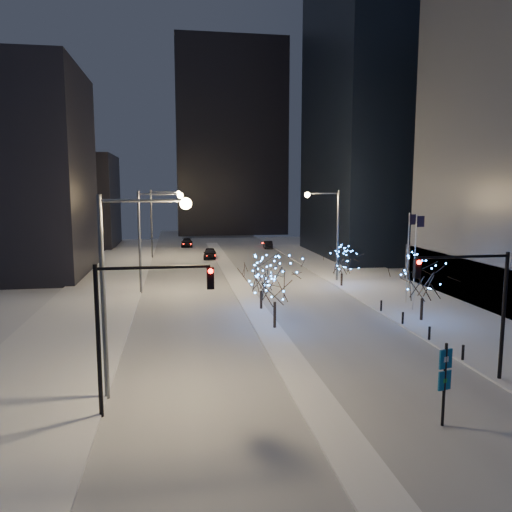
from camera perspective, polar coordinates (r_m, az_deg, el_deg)
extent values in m
plane|color=silver|center=(25.34, 6.78, -16.23)|extent=(160.00, 160.00, 0.00)
cube|color=silver|center=(58.51, -2.65, -2.33)|extent=(20.00, 130.00, 0.02)
cube|color=silver|center=(53.61, -2.04, -3.19)|extent=(2.00, 80.00, 0.15)
cube|color=silver|center=(48.47, 17.47, -4.73)|extent=(10.00, 90.00, 0.15)
cube|color=silver|center=(44.09, -18.80, -6.03)|extent=(8.00, 90.00, 0.15)
cube|color=black|center=(94.29, -21.21, 5.89)|extent=(18.00, 16.00, 16.00)
cube|color=black|center=(115.40, -2.98, 13.12)|extent=(24.00, 14.00, 42.00)
cylinder|color=#595E66|center=(25.05, -17.05, -4.76)|extent=(0.24, 0.24, 10.00)
cylinder|color=#595E66|center=(24.28, -12.79, 6.20)|extent=(4.00, 0.16, 0.16)
sphere|color=#FEC97F|center=(24.24, -8.03, 5.96)|extent=(0.56, 0.56, 0.56)
cylinder|color=#595E66|center=(49.63, -13.16, 1.47)|extent=(0.24, 0.24, 10.00)
cylinder|color=#595E66|center=(49.25, -10.99, 6.97)|extent=(4.00, 0.16, 0.16)
sphere|color=#FEC97F|center=(49.23, -8.65, 6.85)|extent=(0.56, 0.56, 0.56)
cylinder|color=#595E66|center=(74.50, -11.86, 3.57)|extent=(0.24, 0.24, 10.00)
cylinder|color=#595E66|center=(74.24, -10.40, 7.22)|extent=(4.00, 0.16, 0.16)
sphere|color=#FEC97F|center=(74.23, -8.85, 7.14)|extent=(0.56, 0.56, 0.56)
cylinder|color=#595E66|center=(55.33, 9.32, 2.21)|extent=(0.24, 0.24, 10.00)
cylinder|color=#595E66|center=(54.55, 7.68, 7.11)|extent=(3.50, 0.16, 0.16)
sphere|color=#FEC97F|center=(54.07, 5.88, 6.97)|extent=(0.56, 0.56, 0.56)
cylinder|color=black|center=(23.51, -17.56, -9.39)|extent=(0.20, 0.20, 7.00)
cylinder|color=black|center=(22.52, -11.61, -1.30)|extent=(5.00, 0.14, 0.14)
cube|color=black|center=(22.64, -5.23, -2.53)|extent=(0.32, 0.28, 1.00)
sphere|color=#FF0C05|center=(22.40, -5.21, -1.73)|extent=(0.22, 0.22, 0.22)
cylinder|color=black|center=(29.57, 26.43, -6.32)|extent=(0.20, 0.20, 7.00)
cylinder|color=black|center=(27.60, 22.61, -0.08)|extent=(5.00, 0.14, 0.14)
cube|color=black|center=(26.45, 17.94, -1.38)|extent=(0.32, 0.28, 1.00)
sphere|color=#FF0C05|center=(26.24, 18.15, -0.69)|extent=(0.22, 0.22, 0.22)
cylinder|color=silver|center=(43.35, 17.68, -0.72)|extent=(0.10, 0.10, 8.00)
cube|color=black|center=(43.16, 18.28, 3.76)|extent=(0.70, 0.03, 0.90)
cylinder|color=silver|center=(45.83, 16.94, -0.24)|extent=(0.10, 0.10, 8.00)
cube|color=black|center=(45.65, 17.51, 4.00)|extent=(0.70, 0.03, 0.90)
cylinder|color=black|center=(32.57, 22.57, -10.14)|extent=(0.16, 0.16, 0.90)
cylinder|color=black|center=(35.87, 19.20, -8.33)|extent=(0.16, 0.16, 0.90)
cylinder|color=black|center=(39.30, 16.43, -6.81)|extent=(0.16, 0.16, 0.90)
cylinder|color=black|center=(42.83, 14.12, -5.52)|extent=(0.16, 0.16, 0.90)
imported|color=black|center=(73.35, -5.29, 0.32)|extent=(2.23, 4.71, 1.56)
imported|color=black|center=(85.33, 1.36, 1.31)|extent=(1.70, 4.03, 1.29)
imported|color=black|center=(88.40, -7.91, 1.50)|extent=(2.16, 4.88, 1.39)
cylinder|color=black|center=(36.65, 2.15, -6.73)|extent=(0.22, 0.22, 1.91)
cylinder|color=black|center=(42.29, 0.59, -5.01)|extent=(0.22, 0.22, 1.53)
cylinder|color=black|center=(40.79, 18.40, -5.78)|extent=(0.22, 0.22, 1.69)
cylinder|color=black|center=(52.88, 9.76, -2.67)|extent=(0.22, 0.22, 1.27)
cylinder|color=black|center=(23.63, 20.72, -13.63)|extent=(0.13, 0.13, 3.73)
cube|color=#0E5C9A|center=(23.24, 20.86, -10.94)|extent=(0.66, 0.26, 0.85)
cube|color=#0E5C9A|center=(23.56, 20.75, -13.15)|extent=(0.66, 0.26, 0.85)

